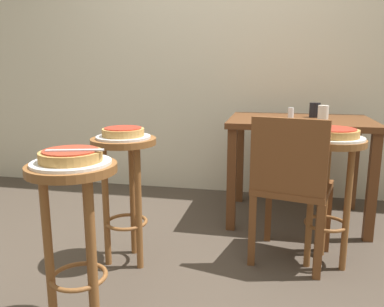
{
  "coord_description": "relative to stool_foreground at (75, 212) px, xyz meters",
  "views": [
    {
      "loc": [
        0.45,
        -1.84,
        1.09
      ],
      "look_at": [
        0.03,
        0.15,
        0.65
      ],
      "focal_mm": 36.6,
      "sensor_mm": 36.0,
      "label": 1
    }
  ],
  "objects": [
    {
      "name": "ground_plane",
      "position": [
        0.32,
        0.48,
        -0.53
      ],
      "size": [
        6.0,
        6.0,
        0.0
      ],
      "primitive_type": "plane",
      "color": "#42382D"
    },
    {
      "name": "pizza_server_knife",
      "position": [
        0.03,
        -0.02,
        0.26
      ],
      "size": [
        0.22,
        0.09,
        0.01
      ],
      "primitive_type": "cube",
      "rotation": [
        0.0,
        0.0,
        0.29
      ],
      "color": "silver",
      "rests_on": "pizza_foreground"
    },
    {
      "name": "stool_leftside",
      "position": [
        1.08,
        0.82,
        0.0
      ],
      "size": [
        0.36,
        0.36,
        0.73
      ],
      "color": "brown",
      "rests_on": "ground_plane"
    },
    {
      "name": "serving_plate_foreground",
      "position": [
        -0.0,
        -0.0,
        0.21
      ],
      "size": [
        0.31,
        0.31,
        0.01
      ],
      "primitive_type": "cylinder",
      "color": "silver",
      "rests_on": "stool_foreground"
    },
    {
      "name": "pizza_middle",
      "position": [
        -0.03,
        0.61,
        0.24
      ],
      "size": [
        0.23,
        0.23,
        0.05
      ],
      "color": "tan",
      "rests_on": "serving_plate_middle"
    },
    {
      "name": "pizza_leftside",
      "position": [
        1.08,
        0.82,
        0.24
      ],
      "size": [
        0.27,
        0.27,
        0.05
      ],
      "color": "#B78442",
      "rests_on": "serving_plate_leftside"
    },
    {
      "name": "stool_foreground",
      "position": [
        0.0,
        0.0,
        0.0
      ],
      "size": [
        0.36,
        0.36,
        0.73
      ],
      "color": "brown",
      "rests_on": "ground_plane"
    },
    {
      "name": "pizza_foreground",
      "position": [
        -0.0,
        -0.0,
        0.24
      ],
      "size": [
        0.24,
        0.24,
        0.05
      ],
      "color": "#B78442",
      "rests_on": "serving_plate_foreground"
    },
    {
      "name": "back_wall",
      "position": [
        0.32,
        2.13,
        0.97
      ],
      "size": [
        6.0,
        0.1,
        3.0
      ],
      "primitive_type": "cube",
      "color": "beige",
      "rests_on": "ground_plane"
    },
    {
      "name": "serving_plate_leftside",
      "position": [
        1.08,
        0.82,
        0.21
      ],
      "size": [
        0.34,
        0.34,
        0.01
      ],
      "primitive_type": "cylinder",
      "color": "white",
      "rests_on": "stool_leftside"
    },
    {
      "name": "wooden_chair",
      "position": [
        0.88,
        0.79,
        -0.06
      ],
      "size": [
        0.48,
        0.48,
        0.85
      ],
      "color": "brown",
      "rests_on": "ground_plane"
    },
    {
      "name": "condiment_shaker",
      "position": [
        0.88,
        1.45,
        0.26
      ],
      "size": [
        0.04,
        0.04,
        0.08
      ],
      "primitive_type": "cylinder",
      "color": "white",
      "rests_on": "dining_table"
    },
    {
      "name": "cup_far_edge",
      "position": [
        1.06,
        1.62,
        0.28
      ],
      "size": [
        0.08,
        0.08,
        0.11
      ],
      "primitive_type": "cylinder",
      "color": "black",
      "rests_on": "dining_table"
    },
    {
      "name": "stool_middle",
      "position": [
        -0.03,
        0.61,
        0.0
      ],
      "size": [
        0.36,
        0.36,
        0.73
      ],
      "color": "brown",
      "rests_on": "ground_plane"
    },
    {
      "name": "cup_near_edge",
      "position": [
        1.09,
        1.37,
        0.28
      ],
      "size": [
        0.07,
        0.07,
        0.11
      ],
      "primitive_type": "cylinder",
      "color": "silver",
      "rests_on": "dining_table"
    },
    {
      "name": "dining_table",
      "position": [
        0.95,
        1.51,
        0.11
      ],
      "size": [
        1.0,
        0.72,
        0.75
      ],
      "color": "#5B3319",
      "rests_on": "ground_plane"
    },
    {
      "name": "serving_plate_middle",
      "position": [
        -0.03,
        0.61,
        0.21
      ],
      "size": [
        0.3,
        0.3,
        0.01
      ],
      "primitive_type": "cylinder",
      "color": "silver",
      "rests_on": "stool_middle"
    }
  ]
}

